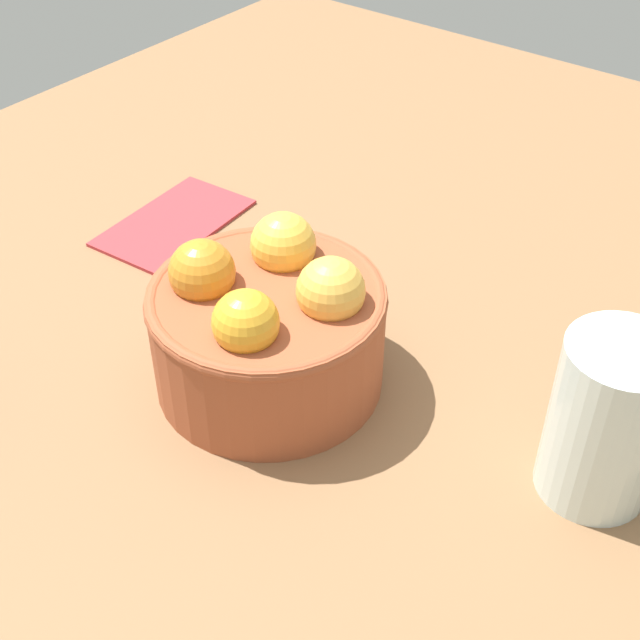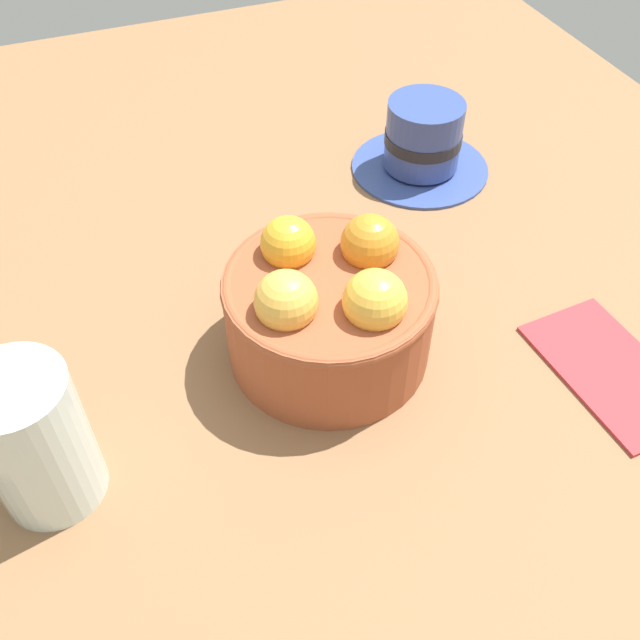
# 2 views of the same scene
# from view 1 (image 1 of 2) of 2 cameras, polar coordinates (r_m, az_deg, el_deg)

# --- Properties ---
(ground_plane) EXTENTS (1.22, 0.97, 0.03)m
(ground_plane) POSITION_cam_1_polar(r_m,az_deg,el_deg) (0.60, -3.22, -5.05)
(ground_plane) COLOR brown
(terracotta_bowl) EXTENTS (0.15, 0.15, 0.10)m
(terracotta_bowl) POSITION_cam_1_polar(r_m,az_deg,el_deg) (0.56, -3.44, -0.35)
(terracotta_bowl) COLOR #9E4C2D
(terracotta_bowl) RESTS_ON ground_plane
(water_glass) EXTENTS (0.07, 0.07, 0.10)m
(water_glass) POSITION_cam_1_polar(r_m,az_deg,el_deg) (0.51, 18.29, -6.30)
(water_glass) COLOR silver
(water_glass) RESTS_ON ground_plane
(folded_napkin) EXTENTS (0.13, 0.08, 0.01)m
(folded_napkin) POSITION_cam_1_polar(r_m,az_deg,el_deg) (0.74, -9.54, 6.41)
(folded_napkin) COLOR #B23338
(folded_napkin) RESTS_ON ground_plane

